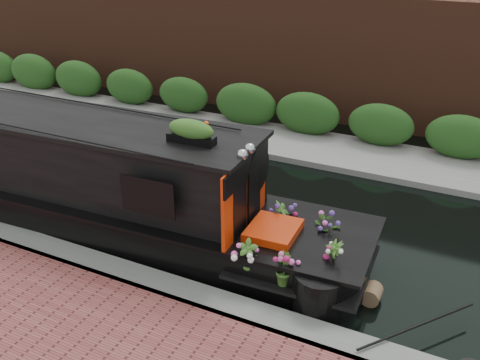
% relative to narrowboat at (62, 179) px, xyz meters
% --- Properties ---
extents(ground, '(80.00, 80.00, 0.00)m').
position_rel_narrowboat_xyz_m(ground, '(3.22, 1.87, -0.90)').
color(ground, black).
rests_on(ground, ground).
extents(near_bank_coping, '(40.00, 0.60, 0.50)m').
position_rel_narrowboat_xyz_m(near_bank_coping, '(3.22, -1.43, -0.90)').
color(near_bank_coping, slate).
rests_on(near_bank_coping, ground).
extents(far_bank_path, '(40.00, 2.40, 0.34)m').
position_rel_narrowboat_xyz_m(far_bank_path, '(3.22, 6.07, -0.90)').
color(far_bank_path, gray).
rests_on(far_bank_path, ground).
extents(far_hedge, '(40.00, 1.10, 2.80)m').
position_rel_narrowboat_xyz_m(far_hedge, '(3.22, 6.97, -0.90)').
color(far_hedge, '#204918').
rests_on(far_hedge, ground).
extents(far_brick_wall, '(40.00, 1.00, 8.00)m').
position_rel_narrowboat_xyz_m(far_brick_wall, '(3.22, 9.07, -0.90)').
color(far_brick_wall, '#4D291A').
rests_on(far_brick_wall, ground).
extents(narrowboat, '(13.03, 2.92, 3.03)m').
position_rel_narrowboat_xyz_m(narrowboat, '(0.00, 0.00, 0.00)').
color(narrowboat, black).
rests_on(narrowboat, ground).
extents(rope_fender, '(0.33, 0.37, 0.33)m').
position_rel_narrowboat_xyz_m(rope_fender, '(6.87, 0.00, -0.74)').
color(rope_fender, brown).
rests_on(rope_fender, ground).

